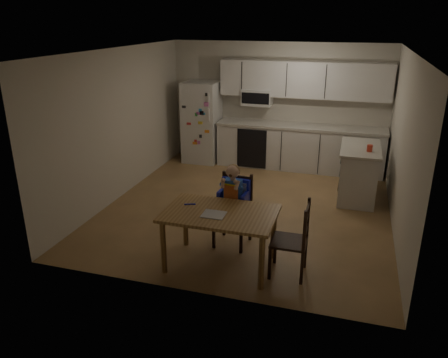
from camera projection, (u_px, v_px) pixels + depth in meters
room at (256, 127)px, 7.24m from camera, size 4.52×5.01×2.51m
refrigerator at (202, 122)px, 9.30m from camera, size 0.72×0.70×1.70m
kitchen_run at (299, 126)px, 8.82m from camera, size 3.37×0.62×2.15m
kitchen_island at (358, 172)px, 7.48m from camera, size 0.65×1.23×0.91m
red_cup at (370, 148)px, 7.06m from camera, size 0.09×0.09×0.11m
dining_table at (220, 219)px, 5.34m from camera, size 1.37×0.88×0.73m
napkin at (214, 214)px, 5.23m from camera, size 0.27×0.24×0.01m
toddler_spoon at (189, 204)px, 5.51m from camera, size 0.12×0.06×0.02m
chair_booster at (234, 196)px, 5.87m from camera, size 0.47×0.47×1.15m
chair_side at (297, 235)px, 5.17m from camera, size 0.42×0.42×0.95m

